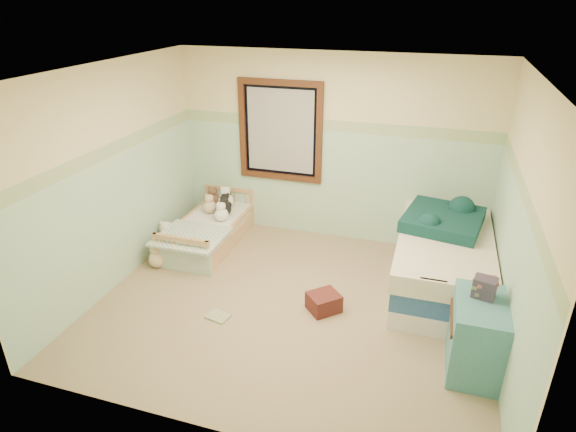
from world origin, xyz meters
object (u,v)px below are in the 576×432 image
(floor_book, at_px, (218,316))
(plush_floor_cream, at_px, (168,240))
(twin_bed_frame, at_px, (440,279))
(dresser, at_px, (476,336))
(plush_floor_tan, at_px, (157,259))
(toddler_bed_frame, at_px, (209,236))
(red_pillow, at_px, (324,302))

(floor_book, bearing_deg, plush_floor_cream, 149.64)
(plush_floor_cream, distance_m, twin_bed_frame, 3.50)
(plush_floor_cream, xyz_separation_m, dresser, (3.82, -1.17, 0.22))
(plush_floor_tan, relative_size, dresser, 0.30)
(toddler_bed_frame, xyz_separation_m, red_pillow, (1.87, -1.04, 0.00))
(toddler_bed_frame, distance_m, plush_floor_cream, 0.55)
(plush_floor_tan, bearing_deg, twin_bed_frame, 9.75)
(twin_bed_frame, relative_size, floor_book, 8.46)
(plush_floor_tan, bearing_deg, floor_book, -32.14)
(red_pillow, height_order, floor_book, red_pillow)
(toddler_bed_frame, bearing_deg, red_pillow, -29.10)
(toddler_bed_frame, xyz_separation_m, plush_floor_cream, (-0.44, -0.33, 0.04))
(plush_floor_cream, bearing_deg, red_pillow, -17.09)
(toddler_bed_frame, bearing_deg, plush_floor_tan, -113.44)
(toddler_bed_frame, distance_m, twin_bed_frame, 3.06)
(toddler_bed_frame, height_order, plush_floor_tan, plush_floor_tan)
(plush_floor_tan, bearing_deg, red_pillow, -6.92)
(plush_floor_tan, height_order, red_pillow, plush_floor_tan)
(dresser, height_order, floor_book, dresser)
(plush_floor_tan, xyz_separation_m, dresser, (3.71, -0.73, 0.25))
(plush_floor_tan, distance_m, dresser, 3.79)
(dresser, height_order, red_pillow, dresser)
(floor_book, bearing_deg, red_pillow, 36.44)
(twin_bed_frame, bearing_deg, plush_floor_cream, -177.74)
(plush_floor_cream, distance_m, plush_floor_tan, 0.46)
(plush_floor_tan, relative_size, red_pillow, 0.67)
(twin_bed_frame, xyz_separation_m, red_pillow, (-1.18, -0.85, -0.01))
(dresser, distance_m, red_pillow, 1.59)
(red_pillow, bearing_deg, toddler_bed_frame, 150.90)
(toddler_bed_frame, relative_size, dresser, 2.16)
(toddler_bed_frame, bearing_deg, twin_bed_frame, -3.58)
(toddler_bed_frame, xyz_separation_m, twin_bed_frame, (3.06, -0.19, 0.01))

